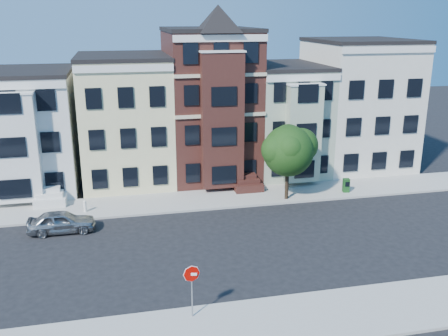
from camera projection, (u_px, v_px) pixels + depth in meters
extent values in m
plane|color=black|center=(256.00, 245.00, 30.06)|extent=(120.00, 120.00, 0.00)
cube|color=#9E9B93|center=(227.00, 198.00, 37.51)|extent=(60.00, 4.00, 0.15)
cube|color=#9E9B93|center=(304.00, 319.00, 22.57)|extent=(60.00, 4.00, 0.15)
cube|color=silver|center=(23.00, 131.00, 39.19)|extent=(8.00, 9.00, 9.00)
cube|color=beige|center=(126.00, 121.00, 40.69)|extent=(7.00, 9.00, 10.00)
cube|color=#3A1B15|center=(210.00, 105.00, 41.84)|extent=(7.00, 9.00, 12.00)
cube|color=#9FAD93|center=(283.00, 120.00, 43.61)|extent=(6.00, 9.00, 9.00)
cube|color=silver|center=(357.00, 105.00, 44.76)|extent=(8.00, 9.00, 11.00)
imported|color=gray|center=(61.00, 222.00, 31.60)|extent=(4.17, 1.68, 1.42)
cube|color=#19501B|center=(346.00, 185.00, 38.44)|extent=(0.54, 0.50, 1.06)
cylinder|color=white|center=(85.00, 207.00, 34.61)|extent=(0.30, 0.30, 0.66)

